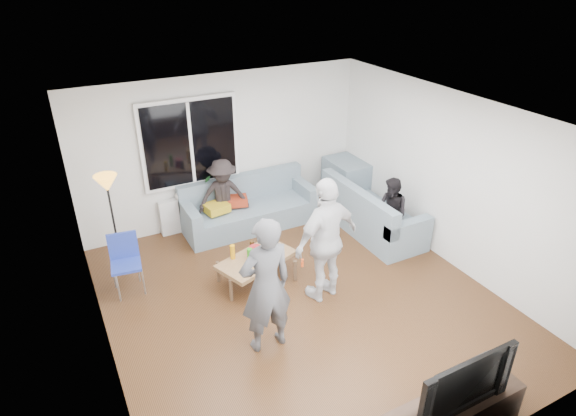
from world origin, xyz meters
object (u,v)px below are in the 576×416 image
sofa_right_section (373,208)px  coffee_table (257,269)px  player_left (266,286)px  sofa_back_section (249,204)px  side_chair (126,266)px  player_right (327,240)px  television (458,378)px  spectator_back (223,197)px  spectator_right (391,212)px  floor_lamp (114,226)px

sofa_right_section → coffee_table: bearing=100.3°
player_left → sofa_back_section: bearing=-109.9°
coffee_table → side_chair: bearing=160.0°
player_right → television: bearing=76.0°
player_left → spectator_back: player_left is taller
player_left → spectator_back: (0.55, 2.84, -0.22)m
sofa_back_section → player_right: bearing=-86.6°
spectator_right → spectator_back: size_ratio=0.87×
spectator_right → television: (-1.76, -3.18, 0.18)m
side_chair → television: (2.31, -3.83, 0.33)m
sofa_back_section → side_chair: 2.46m
player_left → sofa_right_section: bearing=-149.3°
player_right → television: 2.49m
sofa_back_section → side_chair: side_chair is taller
spectator_right → spectator_back: 2.78m
sofa_back_section → floor_lamp: bearing=-170.9°
coffee_table → floor_lamp: (-1.70, 1.19, 0.58)m
floor_lamp → player_right: (2.40, -1.93, 0.11)m
spectator_right → side_chair: bearing=-104.9°
sofa_back_section → sofa_right_section: same height
sofa_back_section → spectator_back: size_ratio=1.74×
sofa_back_section → spectator_back: bearing=176.2°
side_chair → player_right: 2.80m
sofa_right_section → floor_lamp: size_ratio=1.28×
side_chair → spectator_back: 2.07m
sofa_back_section → television: size_ratio=2.08×
television → coffee_table: bearing=100.9°
coffee_table → television: television is taller
television → player_right: bearing=87.9°
side_chair → player_left: size_ratio=0.49×
side_chair → spectator_right: (4.07, -0.66, 0.14)m
side_chair → television: size_ratio=0.78×
sofa_back_section → player_left: bearing=-109.6°
side_chair → sofa_right_section: bearing=5.6°
coffee_table → player_left: 1.49m
player_right → spectator_back: (-0.59, 2.32, -0.23)m
player_right → sofa_back_section: bearing=-98.5°
floor_lamp → spectator_right: bearing=-16.8°
coffee_table → television: size_ratio=1.00×
player_left → spectator_right: 3.07m
sofa_back_section → floor_lamp: floor_lamp is taller
sofa_right_section → spectator_right: (0.00, -0.47, 0.15)m
sofa_right_section → floor_lamp: bearing=79.4°
floor_lamp → spectator_right: 4.26m
side_chair → player_right: player_right is taller
floor_lamp → player_right: bearing=-38.7°
player_right → television: size_ratio=1.62×
coffee_table → player_left: (-0.43, -1.25, 0.68)m
sofa_right_section → spectator_right: size_ratio=1.74×
sofa_back_section → sofa_right_section: bearing=-32.0°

